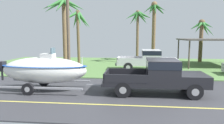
# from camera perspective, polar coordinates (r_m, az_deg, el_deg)

# --- Properties ---
(ground) EXTENTS (36.00, 22.00, 0.11)m
(ground) POSITION_cam_1_polar(r_m,az_deg,el_deg) (19.82, 12.56, -2.15)
(ground) COLOR #38383D
(pickup_truck_towing) EXTENTS (5.56, 2.11, 1.86)m
(pickup_truck_towing) POSITION_cam_1_polar(r_m,az_deg,el_deg) (11.68, 13.07, -3.36)
(pickup_truck_towing) COLOR black
(pickup_truck_towing) RESTS_ON ground
(boat_on_trailer) EXTENTS (6.06, 2.24, 2.45)m
(boat_on_trailer) POSITION_cam_1_polar(r_m,az_deg,el_deg) (12.65, -17.73, -2.04)
(boat_on_trailer) COLOR gray
(boat_on_trailer) RESTS_ON ground
(parked_pickup_background) EXTENTS (5.49, 1.99, 1.85)m
(parked_pickup_background) POSITION_cam_1_polar(r_m,az_deg,el_deg) (19.28, 10.28, 0.77)
(parked_pickup_background) COLOR silver
(parked_pickup_background) RESTS_ON ground
(carport_awning) EXTENTS (6.48, 5.47, 2.79)m
(carport_awning) POSITION_cam_1_polar(r_m,az_deg,el_deg) (23.94, 25.64, 5.32)
(carport_awning) COLOR #4C4238
(carport_awning) RESTS_ON ground
(palm_tree_near_left) EXTENTS (2.74, 3.26, 7.06)m
(palm_tree_near_left) POSITION_cam_1_polar(r_m,az_deg,el_deg) (25.92, 11.24, 11.64)
(palm_tree_near_left) COLOR brown
(palm_tree_near_left) RESTS_ON ground
(palm_tree_near_right) EXTENTS (3.02, 3.24, 4.97)m
(palm_tree_near_right) POSITION_cam_1_polar(r_m,az_deg,el_deg) (26.70, 22.93, 7.74)
(palm_tree_near_right) COLOR brown
(palm_tree_near_right) RESTS_ON ground
(palm_tree_mid) EXTENTS (3.53, 3.24, 6.32)m
(palm_tree_mid) POSITION_cam_1_polar(r_m,az_deg,el_deg) (18.47, -12.71, 12.49)
(palm_tree_mid) COLOR brown
(palm_tree_mid) RESTS_ON ground
(palm_tree_far_left) EXTENTS (3.02, 3.29, 5.88)m
(palm_tree_far_left) POSITION_cam_1_polar(r_m,az_deg,el_deg) (24.01, 7.16, 10.76)
(palm_tree_far_left) COLOR brown
(palm_tree_far_left) RESTS_ON ground
(palm_tree_far_right) EXTENTS (3.31, 3.11, 5.72)m
(palm_tree_far_right) POSITION_cam_1_polar(r_m,az_deg,el_deg) (22.50, -8.98, 10.22)
(palm_tree_far_right) COLOR brown
(palm_tree_far_right) RESTS_ON ground
(utility_pole) EXTENTS (0.24, 1.80, 8.58)m
(utility_pole) POSITION_cam_1_polar(r_m,az_deg,el_deg) (16.41, -11.73, 11.59)
(utility_pole) COLOR brown
(utility_pole) RESTS_ON ground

